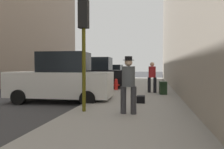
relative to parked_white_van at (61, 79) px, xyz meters
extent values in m
plane|color=#38383A|center=(-2.65, -0.10, -1.03)|extent=(120.00, 120.00, 0.00)
cube|color=gray|center=(3.35, -0.10, -0.96)|extent=(4.00, 40.00, 0.15)
cube|color=silver|center=(-0.05, 0.00, -0.21)|extent=(4.66, 2.01, 1.10)
cube|color=black|center=(0.15, 0.01, 0.77)|extent=(2.13, 1.64, 0.90)
cylinder|color=black|center=(-1.57, 0.86, -0.71)|extent=(0.65, 0.24, 0.64)
cylinder|color=black|center=(-1.51, -0.98, -0.71)|extent=(0.65, 0.24, 0.64)
cylinder|color=black|center=(1.41, 0.97, -0.71)|extent=(0.65, 0.24, 0.64)
cylinder|color=black|center=(1.48, -0.87, -0.71)|extent=(0.65, 0.24, 0.64)
cube|color=black|center=(-0.05, 5.54, -0.21)|extent=(4.62, 1.89, 1.10)
cube|color=black|center=(0.15, 5.54, 0.77)|extent=(2.09, 1.58, 0.90)
cylinder|color=black|center=(-1.55, 6.44, -0.71)|extent=(0.64, 0.23, 0.64)
cylinder|color=black|center=(-1.53, 4.60, -0.71)|extent=(0.64, 0.23, 0.64)
cylinder|color=black|center=(1.44, 6.47, -0.71)|extent=(0.64, 0.23, 0.64)
cylinder|color=black|center=(1.46, 4.63, -0.71)|extent=(0.64, 0.23, 0.64)
cube|color=#193828|center=(-0.05, 11.59, -0.34)|extent=(4.26, 1.98, 0.84)
cube|color=black|center=(0.15, 11.58, 0.41)|extent=(1.94, 1.63, 0.70)
cylinder|color=black|center=(-1.38, 12.55, -0.71)|extent=(0.65, 0.24, 0.64)
cylinder|color=black|center=(-1.44, 10.71, -0.71)|extent=(0.65, 0.24, 0.64)
cylinder|color=black|center=(1.35, 12.46, -0.71)|extent=(0.65, 0.24, 0.64)
cylinder|color=black|center=(1.29, 10.62, -0.71)|extent=(0.65, 0.24, 0.64)
cylinder|color=red|center=(1.80, 4.18, -0.61)|extent=(0.22, 0.22, 0.55)
sphere|color=red|center=(1.80, 4.18, -0.28)|extent=(0.20, 0.20, 0.20)
cylinder|color=red|center=(1.64, 4.18, -0.58)|extent=(0.10, 0.09, 0.09)
cylinder|color=red|center=(1.96, 4.18, -0.58)|extent=(0.10, 0.09, 0.09)
cylinder|color=#514C0F|center=(1.85, -2.46, 0.92)|extent=(0.12, 0.12, 3.60)
cube|color=black|center=(1.85, -2.46, 2.27)|extent=(0.32, 0.24, 0.90)
sphere|color=red|center=(1.85, -2.33, 2.55)|extent=(0.14, 0.14, 0.14)
sphere|color=yellow|center=(1.85, -2.33, 2.27)|extent=(0.14, 0.14, 0.14)
sphere|color=green|center=(1.85, -2.33, 1.99)|extent=(0.14, 0.14, 0.14)
cylinder|color=black|center=(4.18, 3.20, -0.46)|extent=(0.19, 0.19, 0.85)
cylinder|color=black|center=(3.86, 3.22, -0.46)|extent=(0.19, 0.19, 0.85)
cylinder|color=#A51E23|center=(4.02, 3.21, 0.28)|extent=(0.43, 0.43, 0.62)
sphere|color=tan|center=(4.02, 3.21, 0.71)|extent=(0.24, 0.24, 0.24)
cylinder|color=#333338|center=(3.48, -2.58, -0.46)|extent=(0.20, 0.20, 0.85)
cylinder|color=#333338|center=(3.16, -2.55, -0.46)|extent=(0.20, 0.20, 0.85)
cylinder|color=#4C5156|center=(3.32, -2.57, 0.28)|extent=(0.44, 0.44, 0.62)
sphere|color=beige|center=(3.32, -2.57, 0.71)|extent=(0.24, 0.24, 0.24)
cylinder|color=black|center=(3.32, -2.57, 0.78)|extent=(0.34, 0.34, 0.02)
cylinder|color=black|center=(3.32, -2.57, 0.84)|extent=(0.23, 0.23, 0.11)
cube|color=black|center=(4.60, 2.56, -0.54)|extent=(0.41, 0.59, 0.68)
cylinder|color=#333333|center=(4.60, 2.56, -0.02)|extent=(0.02, 0.02, 0.36)
cube|color=black|center=(3.59, -0.38, -0.74)|extent=(0.32, 0.44, 0.28)
camera|label=1|loc=(4.06, -9.26, 0.58)|focal=35.00mm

